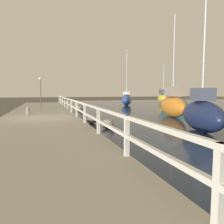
{
  "coord_description": "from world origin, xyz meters",
  "views": [
    {
      "loc": [
        0.32,
        -12.56,
        1.77
      ],
      "look_at": [
        3.38,
        -2.56,
        0.79
      ],
      "focal_mm": 35.0,
      "sensor_mm": 36.0,
      "label": 1
    }
  ],
  "objects_px": {
    "sailboat_navy": "(202,114)",
    "sailboat_blue": "(127,99)",
    "dock_lamp": "(40,85)",
    "sailboat_teal": "(173,102)",
    "mooring_bollard": "(28,111)",
    "sailboat_yellow": "(163,98)",
    "sailboat_orange": "(173,105)"
  },
  "relations": [
    {
      "from": "mooring_bollard",
      "to": "dock_lamp",
      "type": "xyz_separation_m",
      "value": [
        0.69,
        5.31,
        1.71
      ]
    },
    {
      "from": "sailboat_yellow",
      "to": "mooring_bollard",
      "type": "bearing_deg",
      "value": -124.48
    },
    {
      "from": "dock_lamp",
      "to": "sailboat_navy",
      "type": "relative_size",
      "value": 0.37
    },
    {
      "from": "sailboat_navy",
      "to": "sailboat_yellow",
      "type": "distance_m",
      "value": 21.34
    },
    {
      "from": "sailboat_teal",
      "to": "sailboat_orange",
      "type": "bearing_deg",
      "value": -127.98
    },
    {
      "from": "mooring_bollard",
      "to": "sailboat_orange",
      "type": "xyz_separation_m",
      "value": [
        9.59,
        -0.99,
        0.26
      ]
    },
    {
      "from": "sailboat_orange",
      "to": "sailboat_teal",
      "type": "height_order",
      "value": "sailboat_orange"
    },
    {
      "from": "sailboat_orange",
      "to": "sailboat_teal",
      "type": "distance_m",
      "value": 7.62
    },
    {
      "from": "dock_lamp",
      "to": "sailboat_yellow",
      "type": "height_order",
      "value": "sailboat_yellow"
    },
    {
      "from": "mooring_bollard",
      "to": "sailboat_blue",
      "type": "relative_size",
      "value": 0.07
    },
    {
      "from": "sailboat_orange",
      "to": "sailboat_navy",
      "type": "xyz_separation_m",
      "value": [
        -1.94,
        -5.35,
        -0.07
      ]
    },
    {
      "from": "sailboat_navy",
      "to": "sailboat_blue",
      "type": "bearing_deg",
      "value": 93.58
    },
    {
      "from": "mooring_bollard",
      "to": "sailboat_teal",
      "type": "bearing_deg",
      "value": 21.44
    },
    {
      "from": "sailboat_navy",
      "to": "sailboat_blue",
      "type": "distance_m",
      "value": 18.71
    },
    {
      "from": "sailboat_blue",
      "to": "sailboat_yellow",
      "type": "xyz_separation_m",
      "value": [
        5.82,
        0.84,
        0.06
      ]
    },
    {
      "from": "sailboat_orange",
      "to": "sailboat_yellow",
      "type": "height_order",
      "value": "sailboat_orange"
    },
    {
      "from": "sailboat_blue",
      "to": "sailboat_yellow",
      "type": "relative_size",
      "value": 1.3
    },
    {
      "from": "sailboat_orange",
      "to": "sailboat_yellow",
      "type": "bearing_deg",
      "value": 72.94
    },
    {
      "from": "mooring_bollard",
      "to": "sailboat_orange",
      "type": "relative_size",
      "value": 0.08
    },
    {
      "from": "dock_lamp",
      "to": "sailboat_navy",
      "type": "xyz_separation_m",
      "value": [
        6.97,
        -11.64,
        -1.52
      ]
    },
    {
      "from": "mooring_bollard",
      "to": "sailboat_blue",
      "type": "distance_m",
      "value": 16.39
    },
    {
      "from": "dock_lamp",
      "to": "sailboat_yellow",
      "type": "distance_m",
      "value": 17.98
    },
    {
      "from": "dock_lamp",
      "to": "sailboat_blue",
      "type": "distance_m",
      "value": 12.5
    },
    {
      "from": "sailboat_navy",
      "to": "sailboat_teal",
      "type": "xyz_separation_m",
      "value": [
        6.09,
        11.73,
        -0.13
      ]
    },
    {
      "from": "dock_lamp",
      "to": "sailboat_teal",
      "type": "height_order",
      "value": "sailboat_teal"
    },
    {
      "from": "sailboat_orange",
      "to": "sailboat_blue",
      "type": "xyz_separation_m",
      "value": [
        1.51,
        13.04,
        -0.08
      ]
    },
    {
      "from": "sailboat_yellow",
      "to": "sailboat_blue",
      "type": "bearing_deg",
      "value": -153.6
    },
    {
      "from": "mooring_bollard",
      "to": "sailboat_navy",
      "type": "height_order",
      "value": "sailboat_navy"
    },
    {
      "from": "mooring_bollard",
      "to": "sailboat_yellow",
      "type": "relative_size",
      "value": 0.1
    },
    {
      "from": "sailboat_teal",
      "to": "sailboat_yellow",
      "type": "relative_size",
      "value": 0.9
    },
    {
      "from": "mooring_bollard",
      "to": "sailboat_yellow",
      "type": "bearing_deg",
      "value": 37.3
    },
    {
      "from": "mooring_bollard",
      "to": "dock_lamp",
      "type": "bearing_deg",
      "value": 82.64
    }
  ]
}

